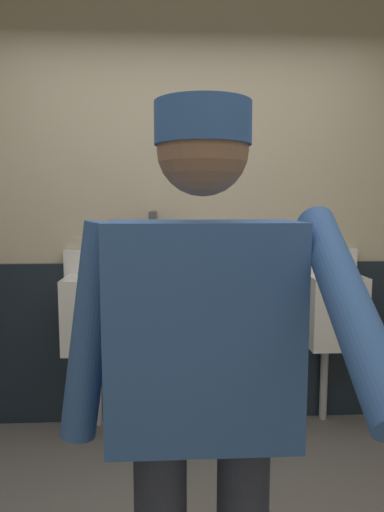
{
  "coord_description": "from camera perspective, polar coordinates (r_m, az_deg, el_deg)",
  "views": [
    {
      "loc": [
        -0.1,
        -1.43,
        1.45
      ],
      "look_at": [
        -0.01,
        0.3,
        1.25
      ],
      "focal_mm": 32.08,
      "sensor_mm": 36.0,
      "label": 1
    }
  ],
  "objects": [
    {
      "name": "urinal_left",
      "position": [
        2.92,
        -12.14,
        -6.84
      ],
      "size": [
        0.4,
        0.34,
        1.24
      ],
      "color": "white",
      "rests_on": "ground_plane"
    },
    {
      "name": "urinal_right",
      "position": [
        3.06,
        16.98,
        -6.33
      ],
      "size": [
        0.4,
        0.34,
        1.24
      ],
      "color": "white",
      "rests_on": "ground_plane"
    },
    {
      "name": "urinal_middle",
      "position": [
        2.89,
        2.79,
        -6.79
      ],
      "size": [
        0.4,
        0.34,
        1.24
      ],
      "color": "white",
      "rests_on": "ground_plane"
    },
    {
      "name": "wall_back",
      "position": [
        3.02,
        -1.21,
        5.84
      ],
      "size": [
        4.67,
        0.12,
        2.81
      ],
      "primitive_type": "cube",
      "color": "beige",
      "rests_on": "ground_plane"
    },
    {
      "name": "person",
      "position": [
        1.21,
        1.31,
        -15.02
      ],
      "size": [
        0.69,
        0.6,
        1.69
      ],
      "color": "#2D3342",
      "rests_on": "ground_plane"
    },
    {
      "name": "privacy_divider_panel",
      "position": [
        2.78,
        -4.78,
        -3.74
      ],
      "size": [
        0.04,
        0.4,
        0.9
      ],
      "primitive_type": "cube",
      "color": "#4C4C51"
    },
    {
      "name": "wainscot_band_back",
      "position": [
        3.09,
        -1.13,
        -10.66
      ],
      "size": [
        4.07,
        0.03,
        1.06
      ],
      "primitive_type": "cube",
      "color": "#19232D",
      "rests_on": "ground_plane"
    }
  ]
}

